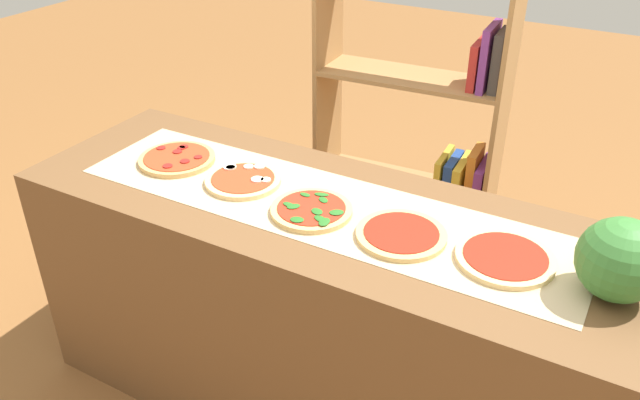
{
  "coord_description": "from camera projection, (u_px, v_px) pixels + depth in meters",
  "views": [
    {
      "loc": [
        0.88,
        -1.56,
        1.97
      ],
      "look_at": [
        0.0,
        0.0,
        0.92
      ],
      "focal_mm": 36.28,
      "sensor_mm": 36.0,
      "label": 1
    }
  ],
  "objects": [
    {
      "name": "pizza_pepperoni_0",
      "position": [
        177.0,
        159.0,
        2.34
      ],
      "size": [
        0.27,
        0.27,
        0.02
      ],
      "color": "tan",
      "rests_on": "parchment_paper"
    },
    {
      "name": "pizza_plain_3",
      "position": [
        401.0,
        234.0,
        1.92
      ],
      "size": [
        0.27,
        0.27,
        0.02
      ],
      "color": "#DBB26B",
      "rests_on": "parchment_paper"
    },
    {
      "name": "bookshelf",
      "position": [
        427.0,
        147.0,
        2.85
      ],
      "size": [
        0.82,
        0.32,
        1.55
      ],
      "color": "#A87A47",
      "rests_on": "ground_plane"
    },
    {
      "name": "parchment_paper",
      "position": [
        320.0,
        205.0,
        2.08
      ],
      "size": [
        1.69,
        0.42,
        0.0
      ],
      "primitive_type": "cube",
      "color": "tan",
      "rests_on": "counter"
    },
    {
      "name": "pizza_mozzarella_1",
      "position": [
        244.0,
        179.0,
        2.21
      ],
      "size": [
        0.26,
        0.26,
        0.02
      ],
      "color": "#E5C17F",
      "rests_on": "parchment_paper"
    },
    {
      "name": "counter",
      "position": [
        320.0,
        313.0,
        2.31
      ],
      "size": [
        2.08,
        0.7,
        0.9
      ],
      "primitive_type": "cube",
      "color": "brown",
      "rests_on": "ground_plane"
    },
    {
      "name": "pizza_spinach_2",
      "position": [
        312.0,
        210.0,
        2.03
      ],
      "size": [
        0.26,
        0.26,
        0.02
      ],
      "color": "#DBB26B",
      "rests_on": "parchment_paper"
    },
    {
      "name": "watermelon",
      "position": [
        620.0,
        260.0,
        1.64
      ],
      "size": [
        0.22,
        0.22,
        0.22
      ],
      "primitive_type": "sphere",
      "color": "#387A33",
      "rests_on": "counter"
    },
    {
      "name": "pizza_plain_4",
      "position": [
        505.0,
        258.0,
        1.81
      ],
      "size": [
        0.28,
        0.28,
        0.02
      ],
      "color": "#E5C17F",
      "rests_on": "parchment_paper"
    }
  ]
}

